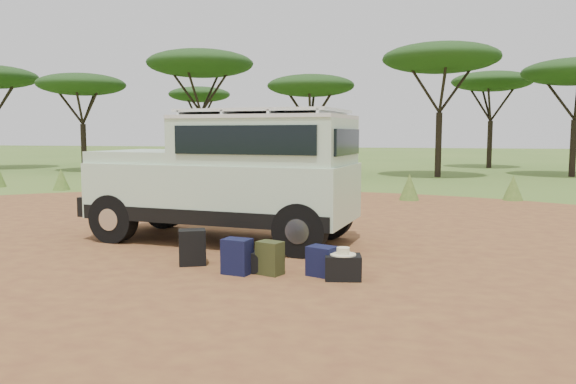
% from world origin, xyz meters
% --- Properties ---
extents(ground, '(140.00, 140.00, 0.00)m').
position_xyz_m(ground, '(0.00, 0.00, 0.00)').
color(ground, '#486C26').
rests_on(ground, ground).
extents(dirt_clearing, '(23.00, 23.00, 0.01)m').
position_xyz_m(dirt_clearing, '(0.00, 0.00, 0.00)').
color(dirt_clearing, brown).
rests_on(dirt_clearing, ground).
extents(grass_fringe, '(36.60, 1.60, 0.90)m').
position_xyz_m(grass_fringe, '(0.12, 8.67, 0.40)').
color(grass_fringe, '#486C26').
rests_on(grass_fringe, ground).
extents(acacia_treeline, '(46.70, 13.20, 6.26)m').
position_xyz_m(acacia_treeline, '(0.75, 19.81, 4.87)').
color(acacia_treeline, black).
rests_on(acacia_treeline, ground).
extents(safari_vehicle, '(5.14, 2.49, 2.41)m').
position_xyz_m(safari_vehicle, '(-0.02, 1.12, 1.16)').
color(safari_vehicle, silver).
rests_on(safari_vehicle, ground).
extents(backpack_black, '(0.49, 0.44, 0.54)m').
position_xyz_m(backpack_black, '(0.04, -0.82, 0.27)').
color(backpack_black, black).
rests_on(backpack_black, ground).
extents(backpack_navy, '(0.43, 0.35, 0.51)m').
position_xyz_m(backpack_navy, '(0.89, -1.19, 0.26)').
color(backpack_navy, '#12153A').
rests_on(backpack_navy, ground).
extents(backpack_olive, '(0.41, 0.35, 0.48)m').
position_xyz_m(backpack_olive, '(1.35, -1.11, 0.24)').
color(backpack_olive, '#373E1C').
rests_on(backpack_olive, ground).
extents(duffel_navy, '(0.45, 0.40, 0.42)m').
position_xyz_m(duffel_navy, '(2.07, -1.01, 0.21)').
color(duffel_navy, '#12153A').
rests_on(duffel_navy, ground).
extents(hard_case, '(0.54, 0.43, 0.35)m').
position_xyz_m(hard_case, '(2.39, -1.13, 0.17)').
color(hard_case, black).
rests_on(hard_case, ground).
extents(stuff_sack, '(0.34, 0.34, 0.31)m').
position_xyz_m(stuff_sack, '(1.09, -1.02, 0.15)').
color(stuff_sack, black).
rests_on(stuff_sack, ground).
extents(safari_hat, '(0.36, 0.36, 0.10)m').
position_xyz_m(safari_hat, '(2.39, -1.13, 0.38)').
color(safari_hat, beige).
rests_on(safari_hat, hard_case).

